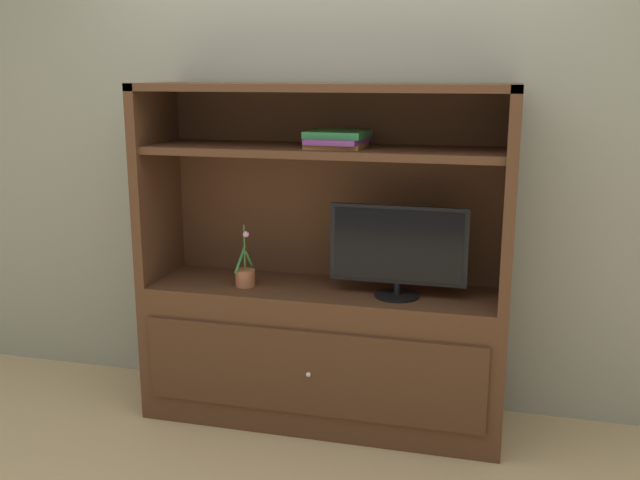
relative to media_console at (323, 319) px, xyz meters
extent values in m
plane|color=tan|center=(0.00, -0.41, -0.52)|extent=(8.00, 8.00, 0.00)
cube|color=gray|center=(0.00, 0.34, 0.88)|extent=(6.00, 0.10, 2.80)
cube|color=#4C2D1C|center=(0.00, -0.01, -0.18)|extent=(1.76, 0.48, 0.69)
cube|color=#462A19|center=(0.00, -0.26, -0.18)|extent=(1.62, 0.02, 0.41)
sphere|color=silver|center=(0.00, -0.27, -0.18)|extent=(0.02, 0.02, 0.02)
cube|color=#4C2D1C|center=(-0.86, -0.01, 0.65)|extent=(0.05, 0.48, 0.97)
cube|color=#4C2D1C|center=(0.86, -0.01, 0.65)|extent=(0.05, 0.48, 0.97)
cube|color=#4C2D1C|center=(0.00, 0.22, 0.65)|extent=(1.76, 0.02, 0.97)
cube|color=#4C2D1C|center=(0.00, -0.01, 1.12)|extent=(1.76, 0.48, 0.04)
cube|color=#4C2D1C|center=(0.00, -0.01, 0.83)|extent=(1.66, 0.43, 0.04)
cylinder|color=black|center=(0.37, -0.05, 0.17)|extent=(0.21, 0.21, 0.01)
cylinder|color=black|center=(0.37, -0.05, 0.20)|extent=(0.03, 0.03, 0.05)
cube|color=black|center=(0.37, -0.05, 0.41)|extent=(0.64, 0.02, 0.37)
cube|color=black|center=(0.37, -0.07, 0.41)|extent=(0.59, 0.00, 0.33)
cylinder|color=#B26642|center=(-0.37, -0.07, 0.20)|extent=(0.10, 0.10, 0.08)
cylinder|color=#3D6B33|center=(-0.37, -0.07, 0.36)|extent=(0.01, 0.01, 0.22)
cube|color=#2D7A38|center=(-0.35, -0.07, 0.29)|extent=(0.01, 0.11, 0.12)
cube|color=#2D7A38|center=(-0.40, -0.07, 0.29)|extent=(0.02, 0.13, 0.11)
sphere|color=#DB9EC6|center=(-0.36, -0.08, 0.42)|extent=(0.03, 0.03, 0.03)
cube|color=#A56638|center=(0.07, -0.01, 0.86)|extent=(0.26, 0.28, 0.02)
cube|color=purple|center=(0.07, -0.01, 0.88)|extent=(0.26, 0.34, 0.02)
cube|color=#338C4C|center=(0.07, 0.00, 0.91)|extent=(0.28, 0.28, 0.03)
camera|label=1|loc=(0.83, -3.25, 1.18)|focal=40.22mm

